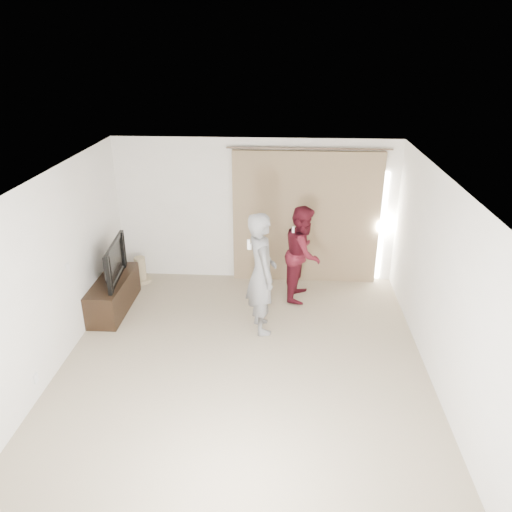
# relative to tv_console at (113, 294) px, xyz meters

# --- Properties ---
(floor) EXTENTS (5.50, 5.50, 0.00)m
(floor) POSITION_rel_tv_console_xyz_m (2.27, -1.37, -0.27)
(floor) COLOR tan
(floor) RESTS_ON ground
(wall_back) EXTENTS (5.00, 0.04, 2.60)m
(wall_back) POSITION_rel_tv_console_xyz_m (2.27, 1.38, 1.03)
(wall_back) COLOR white
(wall_back) RESTS_ON ground
(wall_left) EXTENTS (0.04, 5.50, 2.60)m
(wall_left) POSITION_rel_tv_console_xyz_m (-0.23, -1.37, 1.03)
(wall_left) COLOR white
(wall_left) RESTS_ON ground
(ceiling) EXTENTS (5.00, 5.50, 0.01)m
(ceiling) POSITION_rel_tv_console_xyz_m (2.27, -1.37, 2.33)
(ceiling) COLOR white
(ceiling) RESTS_ON wall_back
(curtain) EXTENTS (2.80, 0.11, 2.46)m
(curtain) POSITION_rel_tv_console_xyz_m (3.18, 1.31, 0.93)
(curtain) COLOR #8D7856
(curtain) RESTS_ON ground
(tv_console) EXTENTS (0.49, 1.41, 0.54)m
(tv_console) POSITION_rel_tv_console_xyz_m (0.00, 0.00, 0.00)
(tv_console) COLOR black
(tv_console) RESTS_ON ground
(tv) EXTENTS (0.25, 1.13, 0.65)m
(tv) POSITION_rel_tv_console_xyz_m (0.00, 0.00, 0.60)
(tv) COLOR black
(tv) RESTS_ON tv_console
(scratching_post) EXTENTS (0.36, 0.36, 0.48)m
(scratching_post) POSITION_rel_tv_console_xyz_m (0.17, 1.03, -0.08)
(scratching_post) COLOR tan
(scratching_post) RESTS_ON ground
(person_man) EXTENTS (0.63, 0.79, 1.89)m
(person_man) POSITION_rel_tv_console_xyz_m (2.46, -0.46, 0.67)
(person_man) COLOR slate
(person_man) RESTS_ON ground
(person_woman) EXTENTS (0.76, 0.90, 1.64)m
(person_woman) POSITION_rel_tv_console_xyz_m (3.11, 0.63, 0.55)
(person_woman) COLOR #50111D
(person_woman) RESTS_ON ground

